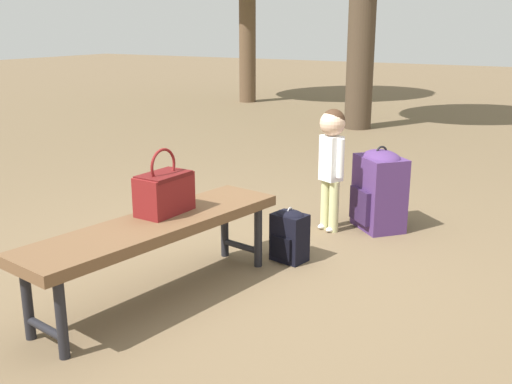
% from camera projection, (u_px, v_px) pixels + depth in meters
% --- Properties ---
extents(ground_plane, '(40.00, 40.00, 0.00)m').
position_uv_depth(ground_plane, '(236.00, 274.00, 3.70)').
color(ground_plane, brown).
rests_on(ground_plane, ground).
extents(park_bench, '(1.64, 0.65, 0.45)m').
position_uv_depth(park_bench, '(156.00, 231.00, 3.27)').
color(park_bench, brown).
rests_on(park_bench, ground).
extents(handbag, '(0.33, 0.20, 0.37)m').
position_uv_depth(handbag, '(164.00, 191.00, 3.36)').
color(handbag, maroon).
rests_on(handbag, park_bench).
extents(child_standing, '(0.18, 0.23, 0.89)m').
position_uv_depth(child_standing, '(332.00, 151.00, 4.33)').
color(child_standing, '#CCCC8C').
rests_on(child_standing, ground).
extents(backpack_large, '(0.45, 0.46, 0.62)m').
position_uv_depth(backpack_large, '(379.00, 188.00, 4.44)').
color(backpack_large, '#4C2D66').
rests_on(backpack_large, ground).
extents(backpack_small, '(0.21, 0.24, 0.36)m').
position_uv_depth(backpack_small, '(290.00, 234.00, 3.86)').
color(backpack_small, black).
rests_on(backpack_small, ground).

